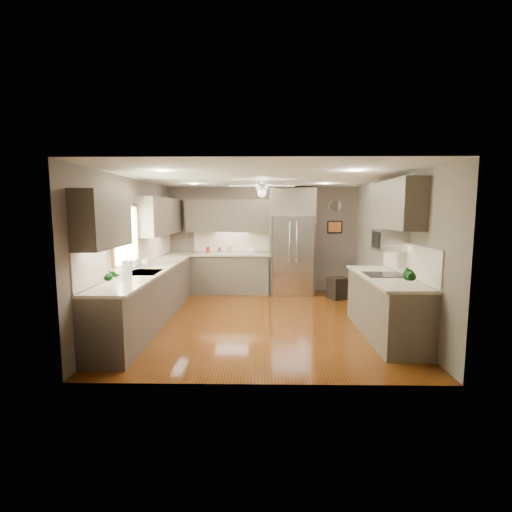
{
  "coord_description": "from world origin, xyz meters",
  "views": [
    {
      "loc": [
        0.01,
        -6.46,
        1.94
      ],
      "look_at": [
        -0.11,
        0.6,
        1.08
      ],
      "focal_mm": 26.0,
      "sensor_mm": 36.0,
      "label": 1
    }
  ],
  "objects_px": {
    "potted_plant_left": "(111,276)",
    "paper_towel": "(127,271)",
    "canister_c": "(230,249)",
    "potted_plant_right": "(410,275)",
    "canister_b": "(219,250)",
    "refrigerator": "(292,243)",
    "microwave": "(389,240)",
    "canister_a": "(208,250)",
    "stool": "(338,288)",
    "soap_bottle": "(146,261)",
    "bowl": "(252,252)"
  },
  "relations": [
    {
      "from": "refrigerator",
      "to": "paper_towel",
      "type": "distance_m",
      "value": 4.31
    },
    {
      "from": "canister_c",
      "to": "potted_plant_right",
      "type": "bearing_deg",
      "value": -55.61
    },
    {
      "from": "soap_bottle",
      "to": "stool",
      "type": "height_order",
      "value": "soap_bottle"
    },
    {
      "from": "soap_bottle",
      "to": "canister_c",
      "type": "bearing_deg",
      "value": 58.09
    },
    {
      "from": "soap_bottle",
      "to": "microwave",
      "type": "bearing_deg",
      "value": -8.87
    },
    {
      "from": "canister_c",
      "to": "stool",
      "type": "relative_size",
      "value": 0.38
    },
    {
      "from": "canister_c",
      "to": "bowl",
      "type": "relative_size",
      "value": 1.0
    },
    {
      "from": "bowl",
      "to": "canister_c",
      "type": "bearing_deg",
      "value": -179.55
    },
    {
      "from": "soap_bottle",
      "to": "potted_plant_left",
      "type": "distance_m",
      "value": 1.86
    },
    {
      "from": "potted_plant_right",
      "to": "microwave",
      "type": "bearing_deg",
      "value": 84.97
    },
    {
      "from": "canister_c",
      "to": "potted_plant_left",
      "type": "bearing_deg",
      "value": -106.72
    },
    {
      "from": "canister_c",
      "to": "refrigerator",
      "type": "xyz_separation_m",
      "value": [
        1.46,
        -0.07,
        0.16
      ]
    },
    {
      "from": "canister_a",
      "to": "stool",
      "type": "height_order",
      "value": "canister_a"
    },
    {
      "from": "refrigerator",
      "to": "paper_towel",
      "type": "xyz_separation_m",
      "value": [
        -2.63,
        -3.41,
        -0.11
      ]
    },
    {
      "from": "canister_b",
      "to": "microwave",
      "type": "height_order",
      "value": "microwave"
    },
    {
      "from": "stool",
      "to": "canister_a",
      "type": "bearing_deg",
      "value": 168.63
    },
    {
      "from": "canister_c",
      "to": "paper_towel",
      "type": "distance_m",
      "value": 3.67
    },
    {
      "from": "canister_c",
      "to": "refrigerator",
      "type": "height_order",
      "value": "refrigerator"
    },
    {
      "from": "refrigerator",
      "to": "paper_towel",
      "type": "bearing_deg",
      "value": -127.62
    },
    {
      "from": "soap_bottle",
      "to": "potted_plant_right",
      "type": "bearing_deg",
      "value": -23.98
    },
    {
      "from": "stool",
      "to": "microwave",
      "type": "bearing_deg",
      "value": -81.69
    },
    {
      "from": "microwave",
      "to": "stool",
      "type": "bearing_deg",
      "value": 98.31
    },
    {
      "from": "soap_bottle",
      "to": "potted_plant_right",
      "type": "xyz_separation_m",
      "value": [
        4.01,
        -1.78,
        0.08
      ]
    },
    {
      "from": "canister_c",
      "to": "bowl",
      "type": "bearing_deg",
      "value": 0.45
    },
    {
      "from": "soap_bottle",
      "to": "bowl",
      "type": "height_order",
      "value": "soap_bottle"
    },
    {
      "from": "stool",
      "to": "paper_towel",
      "type": "height_order",
      "value": "paper_towel"
    },
    {
      "from": "canister_a",
      "to": "canister_b",
      "type": "relative_size",
      "value": 0.9
    },
    {
      "from": "canister_b",
      "to": "canister_c",
      "type": "relative_size",
      "value": 0.8
    },
    {
      "from": "stool",
      "to": "potted_plant_right",
      "type": "bearing_deg",
      "value": -86.23
    },
    {
      "from": "canister_b",
      "to": "refrigerator",
      "type": "xyz_separation_m",
      "value": [
        1.7,
        -0.07,
        0.18
      ]
    },
    {
      "from": "potted_plant_left",
      "to": "microwave",
      "type": "xyz_separation_m",
      "value": [
        3.98,
        1.21,
        0.38
      ]
    },
    {
      "from": "canister_c",
      "to": "microwave",
      "type": "xyz_separation_m",
      "value": [
        2.78,
        -2.77,
        0.45
      ]
    },
    {
      "from": "canister_c",
      "to": "potted_plant_right",
      "type": "relative_size",
      "value": 0.56
    },
    {
      "from": "potted_plant_right",
      "to": "stool",
      "type": "relative_size",
      "value": 0.67
    },
    {
      "from": "potted_plant_right",
      "to": "refrigerator",
      "type": "relative_size",
      "value": 0.14
    },
    {
      "from": "paper_towel",
      "to": "canister_c",
      "type": "bearing_deg",
      "value": 71.37
    },
    {
      "from": "microwave",
      "to": "canister_a",
      "type": "bearing_deg",
      "value": 139.78
    },
    {
      "from": "paper_towel",
      "to": "potted_plant_right",
      "type": "bearing_deg",
      "value": -6.52
    },
    {
      "from": "potted_plant_left",
      "to": "refrigerator",
      "type": "relative_size",
      "value": 0.13
    },
    {
      "from": "canister_a",
      "to": "potted_plant_right",
      "type": "height_order",
      "value": "potted_plant_right"
    },
    {
      "from": "canister_c",
      "to": "soap_bottle",
      "type": "bearing_deg",
      "value": -121.91
    },
    {
      "from": "canister_c",
      "to": "potted_plant_left",
      "type": "distance_m",
      "value": 4.16
    },
    {
      "from": "stool",
      "to": "canister_b",
      "type": "bearing_deg",
      "value": 167.81
    },
    {
      "from": "potted_plant_left",
      "to": "paper_towel",
      "type": "relative_size",
      "value": 0.97
    },
    {
      "from": "canister_c",
      "to": "paper_towel",
      "type": "xyz_separation_m",
      "value": [
        -1.17,
        -3.48,
        0.05
      ]
    },
    {
      "from": "canister_a",
      "to": "paper_towel",
      "type": "xyz_separation_m",
      "value": [
        -0.65,
        -3.5,
        0.06
      ]
    },
    {
      "from": "potted_plant_right",
      "to": "canister_b",
      "type": "bearing_deg",
      "value": 126.74
    },
    {
      "from": "canister_c",
      "to": "soap_bottle",
      "type": "xyz_separation_m",
      "value": [
        -1.33,
        -2.13,
        0.01
      ]
    },
    {
      "from": "microwave",
      "to": "paper_towel",
      "type": "bearing_deg",
      "value": -169.94
    },
    {
      "from": "potted_plant_right",
      "to": "paper_towel",
      "type": "height_order",
      "value": "potted_plant_right"
    }
  ]
}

